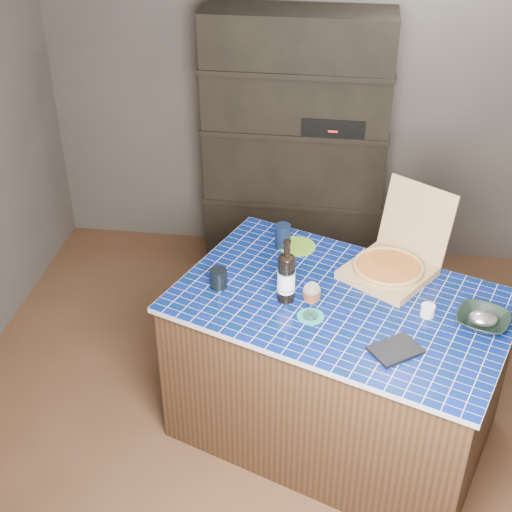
# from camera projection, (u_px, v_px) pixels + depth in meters

# --- Properties ---
(room) EXTENTS (3.50, 3.50, 3.50)m
(room) POSITION_uv_depth(u_px,v_px,m) (268.00, 211.00, 3.33)
(room) COLOR brown
(room) RESTS_ON ground
(shelving_unit) EXTENTS (1.20, 0.41, 1.80)m
(shelving_unit) POSITION_uv_depth(u_px,v_px,m) (296.00, 146.00, 4.79)
(shelving_unit) COLOR black
(shelving_unit) RESTS_ON floor
(kitchen_island) EXTENTS (1.81, 1.48, 0.86)m
(kitchen_island) POSITION_uv_depth(u_px,v_px,m) (336.00, 368.00, 3.63)
(kitchen_island) COLOR #4A2B1D
(kitchen_island) RESTS_ON floor
(pizza_box) EXTENTS (0.57, 0.60, 0.41)m
(pizza_box) POSITION_uv_depth(u_px,v_px,m) (391.00, 265.00, 3.55)
(pizza_box) COLOR tan
(pizza_box) RESTS_ON kitchen_island
(mead_bottle) EXTENTS (0.09, 0.09, 0.33)m
(mead_bottle) POSITION_uv_depth(u_px,v_px,m) (286.00, 277.00, 3.33)
(mead_bottle) COLOR black
(mead_bottle) RESTS_ON kitchen_island
(teal_trivet) EXTENTS (0.13, 0.13, 0.01)m
(teal_trivet) POSITION_uv_depth(u_px,v_px,m) (311.00, 316.00, 3.29)
(teal_trivet) COLOR teal
(teal_trivet) RESTS_ON kitchen_island
(wine_glass) EXTENTS (0.08, 0.08, 0.19)m
(wine_glass) POSITION_uv_depth(u_px,v_px,m) (312.00, 293.00, 3.22)
(wine_glass) COLOR white
(wine_glass) RESTS_ON teal_trivet
(tumbler) EXTENTS (0.09, 0.09, 0.10)m
(tumbler) POSITION_uv_depth(u_px,v_px,m) (218.00, 278.00, 3.47)
(tumbler) COLOR black
(tumbler) RESTS_ON kitchen_island
(dvd_case) EXTENTS (0.26, 0.25, 0.02)m
(dvd_case) POSITION_uv_depth(u_px,v_px,m) (395.00, 350.00, 3.08)
(dvd_case) COLOR black
(dvd_case) RESTS_ON kitchen_island
(bowl) EXTENTS (0.30, 0.30, 0.06)m
(bowl) POSITION_uv_depth(u_px,v_px,m) (483.00, 320.00, 3.22)
(bowl) COLOR black
(bowl) RESTS_ON kitchen_island
(foil_contents) EXTENTS (0.13, 0.11, 0.06)m
(foil_contents) POSITION_uv_depth(u_px,v_px,m) (483.00, 318.00, 3.21)
(foil_contents) COLOR silver
(foil_contents) RESTS_ON bowl
(white_jar) EXTENTS (0.07, 0.07, 0.06)m
(white_jar) POSITION_uv_depth(u_px,v_px,m) (428.00, 310.00, 3.28)
(white_jar) COLOR silver
(white_jar) RESTS_ON kitchen_island
(navy_cup) EXTENTS (0.08, 0.08, 0.13)m
(navy_cup) POSITION_uv_depth(u_px,v_px,m) (283.00, 236.00, 3.77)
(navy_cup) COLOR black
(navy_cup) RESTS_ON kitchen_island
(green_trivet) EXTENTS (0.20, 0.20, 0.01)m
(green_trivet) POSITION_uv_depth(u_px,v_px,m) (297.00, 246.00, 3.80)
(green_trivet) COLOR #66A022
(green_trivet) RESTS_ON kitchen_island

